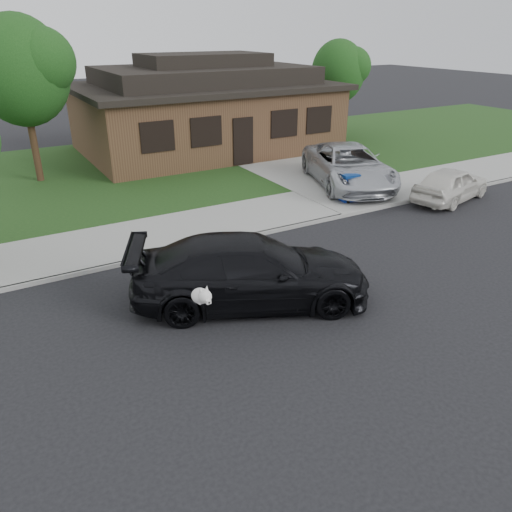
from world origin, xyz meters
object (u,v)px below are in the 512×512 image
minivan (349,166)px  white_compact (451,184)px  sedan (251,271)px  recycling_bin (348,187)px

minivan → white_compact: minivan is taller
sedan → minivan: size_ratio=1.06×
white_compact → minivan: bearing=23.2°
sedan → recycling_bin: 8.01m
minivan → recycling_bin: 1.98m
recycling_bin → minivan: bearing=59.8°
white_compact → recycling_bin: bearing=52.3°
sedan → white_compact: size_ratio=1.60×
sedan → minivan: 9.90m
minivan → recycling_bin: bearing=-108.7°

